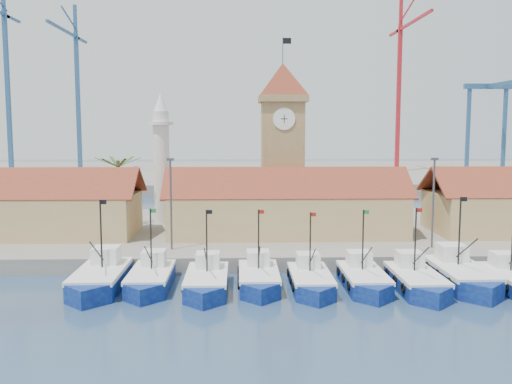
{
  "coord_description": "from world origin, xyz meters",
  "views": [
    {
      "loc": [
        -5.38,
        -43.59,
        13.5
      ],
      "look_at": [
        -3.47,
        18.0,
        6.5
      ],
      "focal_mm": 40.0,
      "sensor_mm": 36.0,
      "label": 1
    }
  ],
  "objects_px": {
    "boat_0": "(100,280)",
    "clock_tower": "(282,140)",
    "boat_5": "(364,281)",
    "minaret": "(161,158)"
  },
  "relations": [
    {
      "from": "boat_0",
      "to": "minaret",
      "type": "bearing_deg",
      "value": 85.42
    },
    {
      "from": "boat_5",
      "to": "minaret",
      "type": "height_order",
      "value": "minaret"
    },
    {
      "from": "clock_tower",
      "to": "boat_5",
      "type": "bearing_deg",
      "value": -77.57
    },
    {
      "from": "clock_tower",
      "to": "boat_0",
      "type": "bearing_deg",
      "value": -126.66
    },
    {
      "from": "boat_5",
      "to": "clock_tower",
      "type": "relative_size",
      "value": 0.41
    },
    {
      "from": "clock_tower",
      "to": "minaret",
      "type": "height_order",
      "value": "clock_tower"
    },
    {
      "from": "clock_tower",
      "to": "minaret",
      "type": "distance_m",
      "value": 15.3
    },
    {
      "from": "boat_0",
      "to": "clock_tower",
      "type": "xyz_separation_m",
      "value": [
        16.99,
        22.82,
        11.14
      ]
    },
    {
      "from": "boat_5",
      "to": "minaret",
      "type": "xyz_separation_m",
      "value": [
        -20.14,
        25.33,
        9.01
      ]
    },
    {
      "from": "clock_tower",
      "to": "minaret",
      "type": "bearing_deg",
      "value": 172.39
    }
  ]
}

